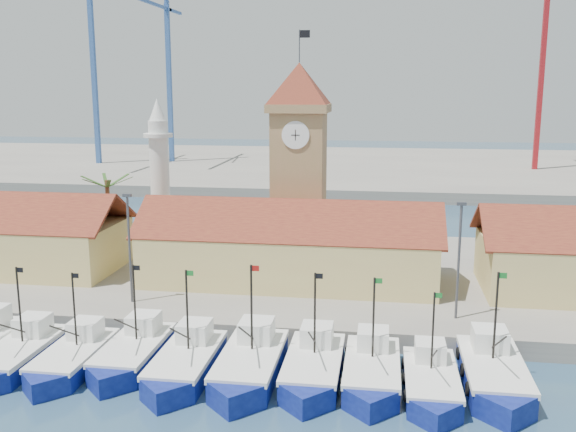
# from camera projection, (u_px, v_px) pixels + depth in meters

# --- Properties ---
(ground) EXTENTS (400.00, 400.00, 0.00)m
(ground) POSITION_uv_depth(u_px,v_px,m) (243.00, 396.00, 39.77)
(ground) COLOR navy
(ground) RESTS_ON ground
(quay) EXTENTS (140.00, 32.00, 1.50)m
(quay) POSITION_uv_depth(u_px,v_px,m) (296.00, 275.00, 62.90)
(quay) COLOR gray
(quay) RESTS_ON ground
(terminal) EXTENTS (240.00, 80.00, 2.00)m
(terminal) POSITION_uv_depth(u_px,v_px,m) (347.00, 168.00, 146.26)
(terminal) COLOR gray
(terminal) RESTS_ON ground
(boat_1) EXTENTS (3.51, 9.62, 7.28)m
(boat_1) POSITION_uv_depth(u_px,v_px,m) (16.00, 357.00, 43.76)
(boat_1) COLOR navy
(boat_1) RESTS_ON ground
(boat_2) EXTENTS (3.38, 9.25, 7.00)m
(boat_2) POSITION_uv_depth(u_px,v_px,m) (72.00, 360.00, 43.34)
(boat_2) COLOR navy
(boat_2) RESTS_ON ground
(boat_3) EXTENTS (3.54, 9.69, 7.34)m
(boat_3) POSITION_uv_depth(u_px,v_px,m) (132.00, 355.00, 44.11)
(boat_3) COLOR navy
(boat_3) RESTS_ON ground
(boat_4) EXTENTS (3.61, 9.89, 7.49)m
(boat_4) POSITION_uv_depth(u_px,v_px,m) (185.00, 366.00, 42.37)
(boat_4) COLOR navy
(boat_4) RESTS_ON ground
(boat_5) EXTENTS (3.83, 10.48, 7.93)m
(boat_5) POSITION_uv_depth(u_px,v_px,m) (249.00, 367.00, 42.04)
(boat_5) COLOR navy
(boat_5) RESTS_ON ground
(boat_6) EXTENTS (3.61, 9.88, 7.48)m
(boat_6) POSITION_uv_depth(u_px,v_px,m) (313.00, 370.00, 41.74)
(boat_6) COLOR navy
(boat_6) RESTS_ON ground
(boat_7) EXTENTS (3.53, 9.67, 7.32)m
(boat_7) POSITION_uv_depth(u_px,v_px,m) (372.00, 374.00, 41.20)
(boat_7) COLOR navy
(boat_7) RESTS_ON ground
(boat_8) EXTENTS (3.29, 9.01, 6.82)m
(boat_8) POSITION_uv_depth(u_px,v_px,m) (432.00, 385.00, 39.75)
(boat_8) COLOR navy
(boat_8) RESTS_ON ground
(boat_9) EXTENTS (3.80, 10.40, 7.87)m
(boat_9) POSITION_uv_depth(u_px,v_px,m) (494.00, 377.00, 40.63)
(boat_9) COLOR navy
(boat_9) RESTS_ON ground
(hall_center) EXTENTS (27.04, 10.13, 7.61)m
(hall_center) POSITION_uv_depth(u_px,v_px,m) (290.00, 254.00, 58.39)
(hall_center) COLOR #D0BE72
(hall_center) RESTS_ON quay
(clock_tower) EXTENTS (5.80, 5.80, 22.70)m
(clock_tower) POSITION_uv_depth(u_px,v_px,m) (299.00, 159.00, 62.64)
(clock_tower) COLOR #A07752
(clock_tower) RESTS_ON quay
(minaret) EXTENTS (3.00, 3.00, 16.30)m
(minaret) POSITION_uv_depth(u_px,v_px,m) (160.00, 176.00, 67.20)
(minaret) COLOR silver
(minaret) RESTS_ON quay
(palm_tree) EXTENTS (5.60, 5.03, 8.39)m
(palm_tree) POSITION_uv_depth(u_px,v_px,m) (108.00, 211.00, 66.67)
(palm_tree) COLOR brown
(palm_tree) RESTS_ON quay
(lamp_posts) EXTENTS (80.70, 0.25, 9.03)m
(lamp_posts) POSITION_uv_depth(u_px,v_px,m) (282.00, 249.00, 50.07)
(lamp_posts) COLOR #3F3F44
(lamp_posts) RESTS_ON quay
(crane_blue_far) EXTENTS (1.00, 35.65, 45.50)m
(crane_blue_far) POSITION_uv_depth(u_px,v_px,m) (89.00, 48.00, 139.78)
(crane_blue_far) COLOR #335A9C
(crane_blue_far) RESTS_ON terminal
(crane_blue_near) EXTENTS (1.00, 33.15, 42.27)m
(crane_blue_near) POSITION_uv_depth(u_px,v_px,m) (166.00, 58.00, 144.02)
(crane_blue_near) COLOR #335A9C
(crane_blue_near) RESTS_ON terminal
(crane_red_right) EXTENTS (1.00, 34.01, 44.04)m
(crane_red_right) POSITION_uv_depth(u_px,v_px,m) (545.00, 49.00, 129.13)
(crane_red_right) COLOR maroon
(crane_red_right) RESTS_ON terminal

